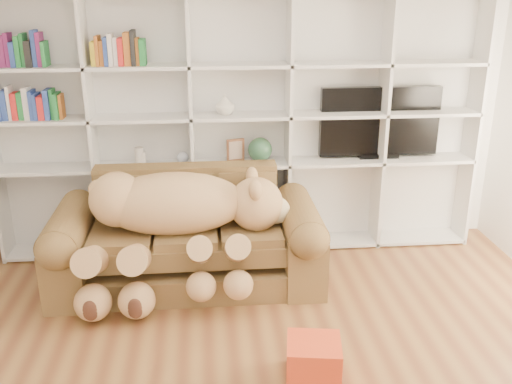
{
  "coord_description": "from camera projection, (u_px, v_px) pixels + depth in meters",
  "views": [
    {
      "loc": [
        -0.33,
        -2.76,
        2.42
      ],
      "look_at": [
        0.08,
        1.63,
        0.81
      ],
      "focal_mm": 40.0,
      "sensor_mm": 36.0,
      "label": 1
    }
  ],
  "objects": [
    {
      "name": "shelf_vase",
      "position": [
        225.0,
        105.0,
        5.1
      ],
      "size": [
        0.19,
        0.19,
        0.18
      ],
      "primitive_type": "imported",
      "rotation": [
        0.0,
        0.0,
        -0.12
      ],
      "color": "beige",
      "rests_on": "bookshelf"
    },
    {
      "name": "tv",
      "position": [
        379.0,
        123.0,
        5.35
      ],
      "size": [
        1.13,
        0.18,
        0.67
      ],
      "color": "black",
      "rests_on": "bookshelf"
    },
    {
      "name": "figurine_tall",
      "position": [
        139.0,
        156.0,
        5.19
      ],
      "size": [
        0.11,
        0.11,
        0.16
      ],
      "primitive_type": "cylinder",
      "rotation": [
        0.0,
        0.0,
        0.39
      ],
      "color": "beige",
      "rests_on": "bookshelf"
    },
    {
      "name": "sofa",
      "position": [
        188.0,
        243.0,
        4.84
      ],
      "size": [
        2.23,
        0.96,
        0.94
      ],
      "color": "brown",
      "rests_on": "floor"
    },
    {
      "name": "green_vase",
      "position": [
        260.0,
        150.0,
        5.28
      ],
      "size": [
        0.23,
        0.23,
        0.23
      ],
      "primitive_type": "sphere",
      "color": "#2D583A",
      "rests_on": "bookshelf"
    },
    {
      "name": "picture_frame",
      "position": [
        235.0,
        150.0,
        5.26
      ],
      "size": [
        0.17,
        0.07,
        0.21
      ],
      "primitive_type": "cube",
      "rotation": [
        0.0,
        0.0,
        0.26
      ],
      "color": "brown",
      "rests_on": "bookshelf"
    },
    {
      "name": "snow_globe",
      "position": [
        183.0,
        157.0,
        5.23
      ],
      "size": [
        0.11,
        0.11,
        0.11
      ],
      "primitive_type": "sphere",
      "color": "silver",
      "rests_on": "bookshelf"
    },
    {
      "name": "figurine_short",
      "position": [
        142.0,
        158.0,
        5.2
      ],
      "size": [
        0.07,
        0.07,
        0.12
      ],
      "primitive_type": "cylinder",
      "rotation": [
        0.0,
        0.0,
        -0.06
      ],
      "color": "beige",
      "rests_on": "bookshelf"
    },
    {
      "name": "throw_pillow",
      "position": [
        131.0,
        205.0,
        4.84
      ],
      "size": [
        0.38,
        0.25,
        0.38
      ],
      "primitive_type": "cube",
      "rotation": [
        -0.24,
        0.0,
        0.15
      ],
      "color": "#500D10",
      "rests_on": "sofa"
    },
    {
      "name": "bookshelf",
      "position": [
        214.0,
        114.0,
        5.18
      ],
      "size": [
        4.43,
        0.35,
        2.4
      ],
      "color": "silver",
      "rests_on": "floor"
    },
    {
      "name": "teddy_bear",
      "position": [
        175.0,
        219.0,
        4.55
      ],
      "size": [
        1.71,
        0.93,
        0.99
      ],
      "rotation": [
        0.0,
        0.0,
        -0.12
      ],
      "color": "tan",
      "rests_on": "sofa"
    },
    {
      "name": "wall_back",
      "position": [
        239.0,
        106.0,
        5.32
      ],
      "size": [
        5.0,
        0.02,
        2.7
      ],
      "primitive_type": "cube",
      "color": "white",
      "rests_on": "floor"
    },
    {
      "name": "gift_box",
      "position": [
        313.0,
        361.0,
        3.67
      ],
      "size": [
        0.39,
        0.37,
        0.28
      ],
      "primitive_type": "cube",
      "rotation": [
        0.0,
        0.0,
        -0.16
      ],
      "color": "red",
      "rests_on": "floor"
    }
  ]
}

